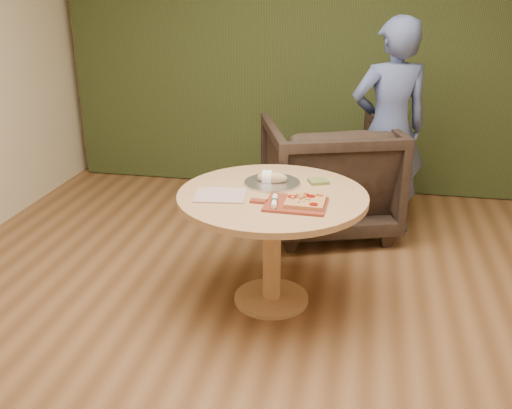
{
  "coord_description": "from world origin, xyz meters",
  "views": [
    {
      "loc": [
        0.51,
        -2.58,
        1.97
      ],
      "look_at": [
        -0.05,
        0.25,
        0.82
      ],
      "focal_mm": 40.0,
      "sensor_mm": 36.0,
      "label": 1
    }
  ],
  "objects_px": {
    "bread_roll": "(271,177)",
    "person_standing": "(389,129)",
    "serving_tray": "(272,183)",
    "armchair": "(329,170)",
    "pedestal_table": "(272,215)",
    "flatbread_pizza": "(305,201)",
    "pizza_paddle": "(294,204)",
    "cutlery_roll": "(274,201)"
  },
  "relations": [
    {
      "from": "bread_roll",
      "to": "armchair",
      "type": "xyz_separation_m",
      "value": [
        0.3,
        1.07,
        -0.28
      ]
    },
    {
      "from": "flatbread_pizza",
      "to": "armchair",
      "type": "bearing_deg",
      "value": 88.36
    },
    {
      "from": "cutlery_roll",
      "to": "bread_roll",
      "type": "distance_m",
      "value": 0.38
    },
    {
      "from": "pizza_paddle",
      "to": "armchair",
      "type": "bearing_deg",
      "value": 87.56
    },
    {
      "from": "bread_roll",
      "to": "pizza_paddle",
      "type": "bearing_deg",
      "value": -60.14
    },
    {
      "from": "pizza_paddle",
      "to": "person_standing",
      "type": "relative_size",
      "value": 0.26
    },
    {
      "from": "armchair",
      "to": "pizza_paddle",
      "type": "bearing_deg",
      "value": 67.71
    },
    {
      "from": "flatbread_pizza",
      "to": "armchair",
      "type": "height_order",
      "value": "armchair"
    },
    {
      "from": "flatbread_pizza",
      "to": "armchair",
      "type": "relative_size",
      "value": 0.22
    },
    {
      "from": "pedestal_table",
      "to": "bread_roll",
      "type": "bearing_deg",
      "value": 103.2
    },
    {
      "from": "pedestal_table",
      "to": "armchair",
      "type": "bearing_deg",
      "value": 78.25
    },
    {
      "from": "serving_tray",
      "to": "armchair",
      "type": "relative_size",
      "value": 0.35
    },
    {
      "from": "bread_roll",
      "to": "person_standing",
      "type": "height_order",
      "value": "person_standing"
    },
    {
      "from": "flatbread_pizza",
      "to": "pizza_paddle",
      "type": "bearing_deg",
      "value": -166.39
    },
    {
      "from": "cutlery_roll",
      "to": "armchair",
      "type": "bearing_deg",
      "value": 74.72
    },
    {
      "from": "armchair",
      "to": "person_standing",
      "type": "xyz_separation_m",
      "value": [
        0.45,
        0.06,
        0.35
      ]
    },
    {
      "from": "pedestal_table",
      "to": "cutlery_roll",
      "type": "distance_m",
      "value": 0.27
    },
    {
      "from": "pedestal_table",
      "to": "pizza_paddle",
      "type": "height_order",
      "value": "pizza_paddle"
    },
    {
      "from": "pedestal_table",
      "to": "person_standing",
      "type": "distance_m",
      "value": 1.5
    },
    {
      "from": "flatbread_pizza",
      "to": "cutlery_roll",
      "type": "relative_size",
      "value": 1.14
    },
    {
      "from": "flatbread_pizza",
      "to": "cutlery_roll",
      "type": "xyz_separation_m",
      "value": [
        -0.17,
        -0.05,
        0.0
      ]
    },
    {
      "from": "pizza_paddle",
      "to": "flatbread_pizza",
      "type": "distance_m",
      "value": 0.07
    },
    {
      "from": "flatbread_pizza",
      "to": "bread_roll",
      "type": "distance_m",
      "value": 0.41
    },
    {
      "from": "pedestal_table",
      "to": "serving_tray",
      "type": "bearing_deg",
      "value": 100.3
    },
    {
      "from": "cutlery_roll",
      "to": "armchair",
      "type": "relative_size",
      "value": 0.2
    },
    {
      "from": "flatbread_pizza",
      "to": "person_standing",
      "type": "xyz_separation_m",
      "value": [
        0.49,
        1.45,
        0.08
      ]
    },
    {
      "from": "pizza_paddle",
      "to": "person_standing",
      "type": "xyz_separation_m",
      "value": [
        0.56,
        1.47,
        0.1
      ]
    },
    {
      "from": "flatbread_pizza",
      "to": "cutlery_roll",
      "type": "distance_m",
      "value": 0.18
    },
    {
      "from": "armchair",
      "to": "person_standing",
      "type": "distance_m",
      "value": 0.58
    },
    {
      "from": "flatbread_pizza",
      "to": "bread_roll",
      "type": "bearing_deg",
      "value": 128.55
    },
    {
      "from": "flatbread_pizza",
      "to": "serving_tray",
      "type": "bearing_deg",
      "value": 127.58
    },
    {
      "from": "serving_tray",
      "to": "bread_roll",
      "type": "xyz_separation_m",
      "value": [
        -0.01,
        -0.0,
        0.04
      ]
    },
    {
      "from": "armchair",
      "to": "serving_tray",
      "type": "bearing_deg",
      "value": 56.84
    },
    {
      "from": "pizza_paddle",
      "to": "armchair",
      "type": "distance_m",
      "value": 1.44
    },
    {
      "from": "serving_tray",
      "to": "person_standing",
      "type": "bearing_deg",
      "value": 56.69
    },
    {
      "from": "serving_tray",
      "to": "person_standing",
      "type": "height_order",
      "value": "person_standing"
    },
    {
      "from": "serving_tray",
      "to": "armchair",
      "type": "height_order",
      "value": "armchair"
    },
    {
      "from": "person_standing",
      "to": "serving_tray",
      "type": "bearing_deg",
      "value": 37.68
    },
    {
      "from": "pizza_paddle",
      "to": "serving_tray",
      "type": "height_order",
      "value": "serving_tray"
    },
    {
      "from": "pedestal_table",
      "to": "serving_tray",
      "type": "height_order",
      "value": "serving_tray"
    },
    {
      "from": "pedestal_table",
      "to": "bread_roll",
      "type": "distance_m",
      "value": 0.25
    },
    {
      "from": "flatbread_pizza",
      "to": "serving_tray",
      "type": "distance_m",
      "value": 0.41
    }
  ]
}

